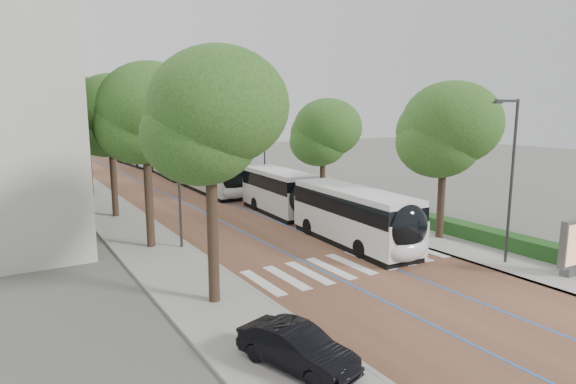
# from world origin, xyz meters

# --- Properties ---
(ground) EXTENTS (160.00, 160.00, 0.00)m
(ground) POSITION_xyz_m (0.00, 0.00, 0.00)
(ground) COLOR #51544C
(ground) RESTS_ON ground
(road) EXTENTS (11.00, 140.00, 0.02)m
(road) POSITION_xyz_m (0.00, 40.00, 0.01)
(road) COLOR brown
(road) RESTS_ON ground
(sidewalk_left) EXTENTS (4.00, 140.00, 0.12)m
(sidewalk_left) POSITION_xyz_m (-7.50, 40.00, 0.06)
(sidewalk_left) COLOR gray
(sidewalk_left) RESTS_ON ground
(sidewalk_right) EXTENTS (4.00, 140.00, 0.12)m
(sidewalk_right) POSITION_xyz_m (7.50, 40.00, 0.06)
(sidewalk_right) COLOR gray
(sidewalk_right) RESTS_ON ground
(kerb_left) EXTENTS (0.20, 140.00, 0.14)m
(kerb_left) POSITION_xyz_m (-5.60, 40.00, 0.06)
(kerb_left) COLOR gray
(kerb_left) RESTS_ON ground
(kerb_right) EXTENTS (0.20, 140.00, 0.14)m
(kerb_right) POSITION_xyz_m (5.60, 40.00, 0.06)
(kerb_right) COLOR gray
(kerb_right) RESTS_ON ground
(zebra_crossing) EXTENTS (10.55, 3.60, 0.01)m
(zebra_crossing) POSITION_xyz_m (0.20, 1.00, 0.03)
(zebra_crossing) COLOR silver
(zebra_crossing) RESTS_ON ground
(lane_line_left) EXTENTS (0.12, 126.00, 0.01)m
(lane_line_left) POSITION_xyz_m (-1.60, 40.00, 0.02)
(lane_line_left) COLOR blue
(lane_line_left) RESTS_ON road
(lane_line_right) EXTENTS (0.12, 126.00, 0.01)m
(lane_line_right) POSITION_xyz_m (1.60, 40.00, 0.02)
(lane_line_right) COLOR blue
(lane_line_right) RESTS_ON road
(hedge) EXTENTS (1.20, 14.00, 0.80)m
(hedge) POSITION_xyz_m (9.10, 0.00, 0.52)
(hedge) COLOR #174318
(hedge) RESTS_ON sidewalk_right
(streetlight_near) EXTENTS (1.82, 0.20, 8.00)m
(streetlight_near) POSITION_xyz_m (6.62, -3.00, 4.82)
(streetlight_near) COLOR #302F32
(streetlight_near) RESTS_ON sidewalk_right
(streetlight_far) EXTENTS (1.82, 0.20, 8.00)m
(streetlight_far) POSITION_xyz_m (6.62, 22.00, 4.82)
(streetlight_far) COLOR #302F32
(streetlight_far) RESTS_ON sidewalk_right
(lamp_post_left) EXTENTS (0.14, 0.14, 8.00)m
(lamp_post_left) POSITION_xyz_m (-6.10, 8.00, 4.12)
(lamp_post_left) COLOR #302F32
(lamp_post_left) RESTS_ON sidewalk_left
(trees_left) EXTENTS (5.91, 60.48, 9.74)m
(trees_left) POSITION_xyz_m (-7.50, 25.27, 7.01)
(trees_left) COLOR black
(trees_left) RESTS_ON ground
(trees_right) EXTENTS (5.67, 47.22, 8.65)m
(trees_right) POSITION_xyz_m (7.70, 18.72, 5.94)
(trees_right) COLOR black
(trees_right) RESTS_ON ground
(lead_bus) EXTENTS (3.64, 18.51, 3.20)m
(lead_bus) POSITION_xyz_m (2.81, 7.60, 1.63)
(lead_bus) COLOR black
(lead_bus) RESTS_ON ground
(bus_queued_0) EXTENTS (2.87, 12.46, 3.20)m
(bus_queued_0) POSITION_xyz_m (2.34, 24.13, 1.62)
(bus_queued_0) COLOR silver
(bus_queued_0) RESTS_ON ground
(bus_queued_1) EXTENTS (3.12, 12.51, 3.20)m
(bus_queued_1) POSITION_xyz_m (2.64, 36.67, 1.62)
(bus_queued_1) COLOR silver
(bus_queued_1) RESTS_ON ground
(bus_queued_2) EXTENTS (3.27, 12.53, 3.20)m
(bus_queued_2) POSITION_xyz_m (2.09, 49.18, 1.62)
(bus_queued_2) COLOR silver
(bus_queued_2) RESTS_ON ground
(bus_queued_3) EXTENTS (2.97, 12.48, 3.20)m
(bus_queued_3) POSITION_xyz_m (2.51, 62.30, 1.62)
(bus_queued_3) COLOR silver
(bus_queued_3) RESTS_ON ground
(ad_panel) EXTENTS (1.26, 0.51, 2.59)m
(ad_panel) POSITION_xyz_m (7.48, -5.73, 1.48)
(ad_panel) COLOR #59595B
(ad_panel) RESTS_ON sidewalk_right
(parked_car) EXTENTS (2.43, 4.06, 1.26)m
(parked_car) POSITION_xyz_m (-7.41, -5.98, 0.75)
(parked_car) COLOR black
(parked_car) RESTS_ON sidewalk_left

